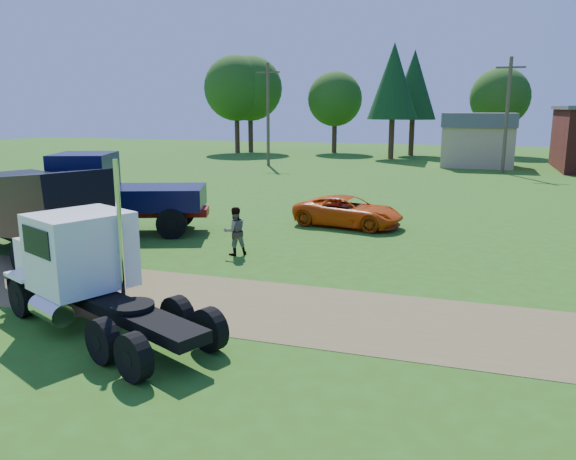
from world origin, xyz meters
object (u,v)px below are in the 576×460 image
(white_semi_tractor, at_px, (83,268))
(orange_pickup, at_px, (348,211))
(navy_truck, at_px, (103,193))
(black_dump_truck, at_px, (34,209))

(white_semi_tractor, height_order, orange_pickup, white_semi_tractor)
(white_semi_tractor, relative_size, orange_pickup, 1.39)
(navy_truck, height_order, orange_pickup, navy_truck)
(white_semi_tractor, relative_size, navy_truck, 0.86)
(white_semi_tractor, bearing_deg, black_dump_truck, 165.73)
(orange_pickup, bearing_deg, white_semi_tractor, 173.97)
(black_dump_truck, xyz_separation_m, navy_truck, (-0.59, 4.57, -0.14))
(white_semi_tractor, distance_m, orange_pickup, 13.71)
(black_dump_truck, relative_size, orange_pickup, 1.61)
(navy_truck, bearing_deg, white_semi_tractor, -76.92)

